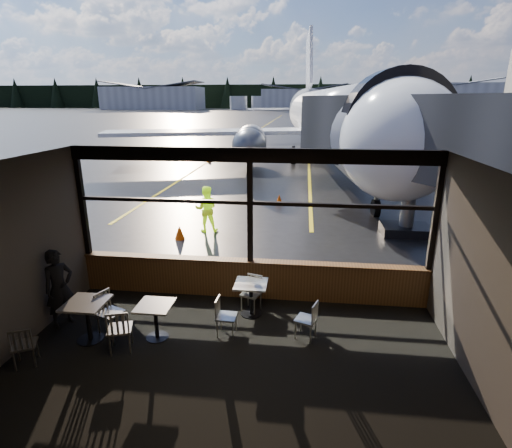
% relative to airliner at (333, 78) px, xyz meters
% --- Properties ---
extents(ground_plane, '(520.00, 520.00, 0.00)m').
position_rel_airliner_xyz_m(ground_plane, '(-2.87, 99.81, -5.84)').
color(ground_plane, black).
rests_on(ground_plane, ground).
extents(carpet_floor, '(8.00, 6.00, 0.01)m').
position_rel_airliner_xyz_m(carpet_floor, '(-2.87, -23.19, -5.83)').
color(carpet_floor, black).
rests_on(carpet_floor, ground).
extents(ceiling, '(8.00, 6.00, 0.04)m').
position_rel_airliner_xyz_m(ceiling, '(-2.87, -23.19, -2.34)').
color(ceiling, '#38332D').
rests_on(ceiling, ground).
extents(wall_right, '(0.04, 6.00, 3.50)m').
position_rel_airliner_xyz_m(wall_right, '(1.13, -23.19, -4.09)').
color(wall_right, '#453E37').
rests_on(wall_right, ground).
extents(wall_back, '(8.00, 0.04, 3.50)m').
position_rel_airliner_xyz_m(wall_back, '(-2.87, -26.19, -4.09)').
color(wall_back, '#453E37').
rests_on(wall_back, ground).
extents(window_sill, '(8.00, 0.28, 0.90)m').
position_rel_airliner_xyz_m(window_sill, '(-2.87, -20.19, -5.39)').
color(window_sill, '#58351A').
rests_on(window_sill, ground).
extents(window_header, '(8.00, 0.18, 0.30)m').
position_rel_airliner_xyz_m(window_header, '(-2.87, -20.19, -2.49)').
color(window_header, black).
rests_on(window_header, ground).
extents(mullion_left, '(0.12, 0.12, 2.60)m').
position_rel_airliner_xyz_m(mullion_left, '(-6.82, -20.19, -3.64)').
color(mullion_left, black).
rests_on(mullion_left, ground).
extents(mullion_centre, '(0.12, 0.12, 2.60)m').
position_rel_airliner_xyz_m(mullion_centre, '(-2.87, -20.19, -3.64)').
color(mullion_centre, black).
rests_on(mullion_centre, ground).
extents(mullion_right, '(0.12, 0.12, 2.60)m').
position_rel_airliner_xyz_m(mullion_right, '(1.08, -20.19, -3.64)').
color(mullion_right, black).
rests_on(mullion_right, ground).
extents(window_transom, '(8.00, 0.10, 0.08)m').
position_rel_airliner_xyz_m(window_transom, '(-2.87, -20.19, -3.54)').
color(window_transom, black).
rests_on(window_transom, ground).
extents(airliner, '(35.32, 41.06, 11.68)m').
position_rel_airliner_xyz_m(airliner, '(0.00, 0.00, 0.00)').
color(airliner, white).
rests_on(airliner, ground_plane).
extents(jet_bridge, '(9.71, 11.87, 5.18)m').
position_rel_airliner_xyz_m(jet_bridge, '(0.73, -14.69, -3.25)').
color(jet_bridge, '#272729').
rests_on(jet_bridge, ground_plane).
extents(cafe_table_near, '(0.68, 0.68, 0.75)m').
position_rel_airliner_xyz_m(cafe_table_near, '(-2.75, -21.00, -5.46)').
color(cafe_table_near, '#A7A39A').
rests_on(cafe_table_near, carpet_floor).
extents(cafe_table_mid, '(0.66, 0.66, 0.73)m').
position_rel_airliner_xyz_m(cafe_table_mid, '(-4.46, -22.11, -5.47)').
color(cafe_table_mid, gray).
rests_on(cafe_table_mid, carpet_floor).
extents(cafe_table_left, '(0.75, 0.75, 0.82)m').
position_rel_airliner_xyz_m(cafe_table_left, '(-5.72, -22.34, -5.43)').
color(cafe_table_left, '#A7A19A').
rests_on(cafe_table_left, carpet_floor).
extents(chair_near_e, '(0.56, 0.56, 0.80)m').
position_rel_airliner_xyz_m(chair_near_e, '(-1.57, -21.75, -5.44)').
color(chair_near_e, beige).
rests_on(chair_near_e, carpet_floor).
extents(chair_near_w, '(0.45, 0.45, 0.80)m').
position_rel_airliner_xyz_m(chair_near_w, '(-3.12, -21.84, -5.44)').
color(chair_near_w, '#BBB6A9').
rests_on(chair_near_w, carpet_floor).
extents(chair_near_n, '(0.57, 0.57, 0.81)m').
position_rel_airliner_xyz_m(chair_near_n, '(-2.77, -20.84, -5.43)').
color(chair_near_n, beige).
rests_on(chair_near_n, carpet_floor).
extents(chair_mid_s, '(0.61, 0.61, 0.89)m').
position_rel_airliner_xyz_m(chair_mid_s, '(-4.97, -22.57, -5.40)').
color(chair_mid_s, '#B5B0A3').
rests_on(chair_mid_s, carpet_floor).
extents(chair_mid_w, '(0.63, 0.63, 0.88)m').
position_rel_airliner_xyz_m(chair_mid_w, '(-5.42, -22.05, -5.40)').
color(chair_mid_w, '#A9A499').
rests_on(chair_mid_w, carpet_floor).
extents(chair_left_s, '(0.58, 0.58, 0.80)m').
position_rel_airliner_xyz_m(chair_left_s, '(-6.44, -23.18, -5.44)').
color(chair_left_s, '#ABA69A').
rests_on(chair_left_s, carpet_floor).
extents(passenger, '(0.65, 0.72, 1.64)m').
position_rel_airliner_xyz_m(passenger, '(-6.57, -21.83, -5.02)').
color(passenger, black).
rests_on(passenger, carpet_floor).
extents(ground_crew, '(0.88, 0.74, 1.62)m').
position_rel_airliner_xyz_m(ground_crew, '(-5.07, -15.45, -5.03)').
color(ground_crew, '#BFF219').
rests_on(ground_crew, ground_plane).
extents(cone_nose, '(0.35, 0.35, 0.48)m').
position_rel_airliner_xyz_m(cone_nose, '(-2.76, -11.48, -5.60)').
color(cone_nose, '#F26407').
rests_on(cone_nose, ground_plane).
extents(cone_wing, '(0.36, 0.36, 0.51)m').
position_rel_airliner_xyz_m(cone_wing, '(-8.80, 0.64, -5.59)').
color(cone_wing, '#E24F07').
rests_on(cone_wing, ground_plane).
extents(hangar_left, '(45.00, 18.00, 11.00)m').
position_rel_airliner_xyz_m(hangar_left, '(-72.87, 159.81, -0.34)').
color(hangar_left, silver).
rests_on(hangar_left, ground_plane).
extents(hangar_mid, '(38.00, 15.00, 10.00)m').
position_rel_airliner_xyz_m(hangar_mid, '(-2.87, 164.81, -0.84)').
color(hangar_mid, silver).
rests_on(hangar_mid, ground_plane).
extents(hangar_right, '(50.00, 20.00, 12.00)m').
position_rel_airliner_xyz_m(hangar_right, '(57.13, 157.81, 0.16)').
color(hangar_right, silver).
rests_on(hangar_right, ground_plane).
extents(fuel_tank_a, '(8.00, 8.00, 6.00)m').
position_rel_airliner_xyz_m(fuel_tank_a, '(-32.87, 161.81, -2.84)').
color(fuel_tank_a, silver).
rests_on(fuel_tank_a, ground_plane).
extents(fuel_tank_b, '(8.00, 8.00, 6.00)m').
position_rel_airliner_xyz_m(fuel_tank_b, '(-22.87, 161.81, -2.84)').
color(fuel_tank_b, silver).
rests_on(fuel_tank_b, ground_plane).
extents(fuel_tank_c, '(8.00, 8.00, 6.00)m').
position_rel_airliner_xyz_m(fuel_tank_c, '(-12.87, 161.81, -2.84)').
color(fuel_tank_c, silver).
rests_on(fuel_tank_c, ground_plane).
extents(treeline, '(360.00, 3.00, 12.00)m').
position_rel_airliner_xyz_m(treeline, '(-2.87, 189.81, 0.16)').
color(treeline, black).
rests_on(treeline, ground_plane).
extents(cone_extra, '(0.34, 0.34, 0.48)m').
position_rel_airliner_xyz_m(cone_extra, '(-5.77, -16.41, -5.60)').
color(cone_extra, orange).
rests_on(cone_extra, ground_plane).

